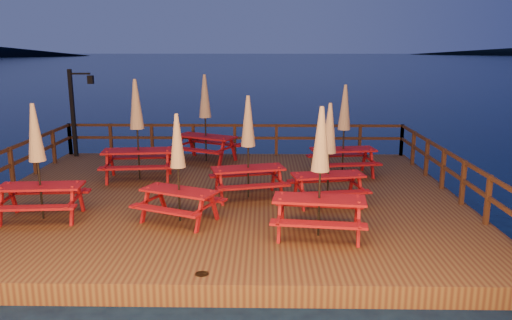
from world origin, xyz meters
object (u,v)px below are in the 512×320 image
object	(u,v)px
lamp_post	(77,105)
picnic_table_2	(329,152)
picnic_table_0	(137,128)
picnic_table_1	(320,170)

from	to	relation	value
lamp_post	picnic_table_2	world-z (taller)	lamp_post
picnic_table_0	picnic_table_2	bearing A→B (deg)	-29.44
picnic_table_0	picnic_table_2	size ratio (longest dim) A/B	1.17
lamp_post	picnic_table_0	size ratio (longest dim) A/B	1.04
lamp_post	picnic_table_0	xyz separation A→B (m)	(2.83, -3.04, -0.30)
picnic_table_2	picnic_table_1	bearing A→B (deg)	-112.04
lamp_post	picnic_table_1	xyz separation A→B (m)	(7.55, -7.35, -0.42)
lamp_post	picnic_table_1	distance (m)	10.54
lamp_post	picnic_table_0	world-z (taller)	lamp_post
lamp_post	picnic_table_1	bearing A→B (deg)	-44.22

